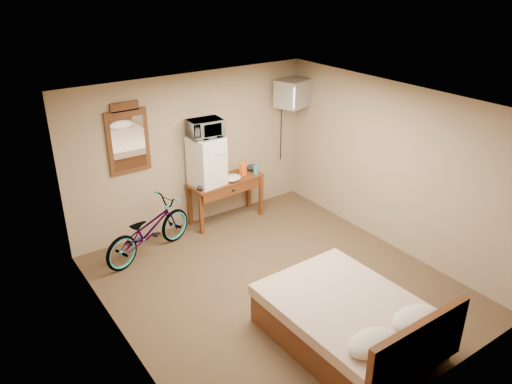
# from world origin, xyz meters

# --- Properties ---
(room) EXTENTS (4.60, 4.64, 2.50)m
(room) POSITION_xyz_m (-0.00, 0.00, 1.25)
(room) COLOR #453022
(room) RESTS_ON ground
(desk) EXTENTS (1.30, 0.57, 0.75)m
(desk) POSITION_xyz_m (0.44, 2.00, 0.62)
(desk) COLOR maroon
(desk) RESTS_ON floor
(mini_fridge) EXTENTS (0.55, 0.53, 0.79)m
(mini_fridge) POSITION_xyz_m (0.10, 2.04, 1.15)
(mini_fridge) COLOR white
(mini_fridge) RESTS_ON desk
(microwave) EXTENTS (0.54, 0.39, 0.28)m
(microwave) POSITION_xyz_m (0.10, 2.04, 1.68)
(microwave) COLOR white
(microwave) RESTS_ON mini_fridge
(snack_bag) EXTENTS (0.13, 0.09, 0.23)m
(snack_bag) POSITION_xyz_m (0.76, 2.01, 0.86)
(snack_bag) COLOR orange
(snack_bag) RESTS_ON desk
(blue_cup) EXTENTS (0.08, 0.08, 0.15)m
(blue_cup) POSITION_xyz_m (0.98, 1.94, 0.82)
(blue_cup) COLOR #388ABF
(blue_cup) RESTS_ON desk
(cloth_cream) EXTENTS (0.33, 0.25, 0.10)m
(cloth_cream) POSITION_xyz_m (0.49, 1.92, 0.80)
(cloth_cream) COLOR silver
(cloth_cream) RESTS_ON desk
(cloth_dark_a) EXTENTS (0.24, 0.18, 0.09)m
(cloth_dark_a) POSITION_xyz_m (-0.05, 1.88, 0.79)
(cloth_dark_a) COLOR black
(cloth_dark_a) RESTS_ON desk
(cloth_dark_b) EXTENTS (0.22, 0.18, 0.10)m
(cloth_dark_b) POSITION_xyz_m (1.03, 2.11, 0.80)
(cloth_dark_b) COLOR black
(cloth_dark_b) RESTS_ON desk
(crt_television) EXTENTS (0.62, 0.66, 0.45)m
(crt_television) POSITION_xyz_m (1.79, 2.02, 2.00)
(crt_television) COLOR black
(crt_television) RESTS_ON room
(wall_mirror) EXTENTS (0.63, 0.04, 1.07)m
(wall_mirror) POSITION_xyz_m (-1.05, 2.27, 1.66)
(wall_mirror) COLOR #5D2C1A
(wall_mirror) RESTS_ON room
(bicycle) EXTENTS (1.66, 1.01, 0.82)m
(bicycle) POSITION_xyz_m (-1.09, 1.75, 0.41)
(bicycle) COLOR black
(bicycle) RESTS_ON floor
(bed) EXTENTS (1.47, 1.96, 0.90)m
(bed) POSITION_xyz_m (0.00, -1.38, 0.30)
(bed) COLOR #5D2C1A
(bed) RESTS_ON floor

